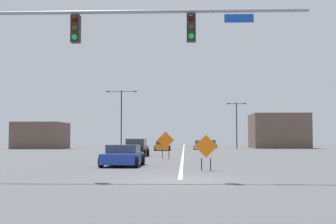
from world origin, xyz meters
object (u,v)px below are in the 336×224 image
object	(u,v)px
construction_sign_median_far	(166,141)
car_blue_near	(123,156)
car_white_approaching	(201,145)
car_black_distant	(136,148)
car_silver_passing	(210,144)
street_lamp_far_right	(237,121)
car_orange_mid	(162,146)
traffic_signal_assembly	(79,43)
construction_sign_right_shoulder	(206,148)
street_lamp_mid_left	(121,114)

from	to	relation	value
construction_sign_median_far	car_blue_near	distance (m)	9.50
car_white_approaching	car_black_distant	bearing A→B (deg)	-104.32
construction_sign_median_far	car_silver_passing	bearing A→B (deg)	82.12
street_lamp_far_right	car_black_distant	size ratio (longest dim) A/B	1.79
car_orange_mid	traffic_signal_assembly	bearing A→B (deg)	-91.54
car_blue_near	construction_sign_right_shoulder	bearing A→B (deg)	-37.49
traffic_signal_assembly	construction_sign_right_shoulder	distance (m)	8.02
street_lamp_mid_left	car_white_approaching	xyz separation A→B (m)	(11.56, -0.78, -4.50)
car_blue_near	car_silver_passing	bearing A→B (deg)	81.37
construction_sign_right_shoulder	car_black_distant	xyz separation A→B (m)	(-5.22, 17.08, -0.37)
construction_sign_right_shoulder	car_white_approaching	distance (m)	42.56
construction_sign_right_shoulder	car_orange_mid	xyz separation A→B (m)	(-3.93, 36.97, -0.47)
street_lamp_far_right	car_white_approaching	bearing A→B (deg)	-136.89
street_lamp_mid_left	car_silver_passing	world-z (taller)	street_lamp_mid_left
street_lamp_far_right	car_blue_near	size ratio (longest dim) A/B	1.78
street_lamp_mid_left	construction_sign_median_far	distance (m)	31.85
traffic_signal_assembly	car_blue_near	xyz separation A→B (m)	(0.60, 8.13, -4.58)
car_blue_near	construction_sign_median_far	bearing A→B (deg)	78.01
car_blue_near	car_black_distant	size ratio (longest dim) A/B	1.00
car_orange_mid	car_white_approaching	bearing A→B (deg)	46.95
car_silver_passing	street_lamp_mid_left	bearing A→B (deg)	-140.15
construction_sign_right_shoulder	car_blue_near	xyz separation A→B (m)	(-4.44, 3.41, -0.50)
traffic_signal_assembly	car_orange_mid	xyz separation A→B (m)	(1.12, 41.69, -4.55)
street_lamp_far_right	construction_sign_median_far	distance (m)	36.63
car_blue_near	street_lamp_mid_left	bearing A→B (deg)	98.31
traffic_signal_assembly	car_orange_mid	world-z (taller)	traffic_signal_assembly
street_lamp_far_right	car_black_distant	bearing A→B (deg)	-111.66
construction_sign_median_far	car_orange_mid	distance (m)	24.35
construction_sign_right_shoulder	car_orange_mid	size ratio (longest dim) A/B	0.39
car_orange_mid	car_white_approaching	size ratio (longest dim) A/B	0.96
car_blue_near	car_black_distant	distance (m)	13.69
car_black_distant	car_orange_mid	distance (m)	19.93
car_white_approaching	traffic_signal_assembly	bearing A→B (deg)	-97.62
car_silver_passing	car_black_distant	bearing A→B (deg)	-102.82
car_blue_near	car_white_approaching	bearing A→B (deg)	81.68
street_lamp_far_right	construction_sign_right_shoulder	distance (m)	48.54
street_lamp_far_right	street_lamp_mid_left	bearing A→B (deg)	-165.11
car_black_distant	car_white_approaching	xyz separation A→B (m)	(6.50, 25.46, -0.07)
car_orange_mid	construction_sign_right_shoulder	bearing A→B (deg)	-83.94
traffic_signal_assembly	car_white_approaching	distance (m)	47.90
car_silver_passing	car_black_distant	xyz separation A→B (m)	(-8.56, -37.60, 0.09)
construction_sign_median_far	car_blue_near	xyz separation A→B (m)	(-1.97, -9.26, -0.75)
traffic_signal_assembly	car_black_distant	world-z (taller)	traffic_signal_assembly
car_black_distant	car_blue_near	bearing A→B (deg)	-86.76
street_lamp_mid_left	street_lamp_far_right	xyz separation A→B (m)	(17.31, 4.60, -0.90)
street_lamp_far_right	car_orange_mid	size ratio (longest dim) A/B	1.64
car_black_distant	car_silver_passing	bearing A→B (deg)	77.18
traffic_signal_assembly	street_lamp_far_right	xyz separation A→B (m)	(12.08, 52.65, -0.91)
street_lamp_mid_left	car_orange_mid	world-z (taller)	street_lamp_mid_left
traffic_signal_assembly	car_white_approaching	bearing A→B (deg)	82.38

